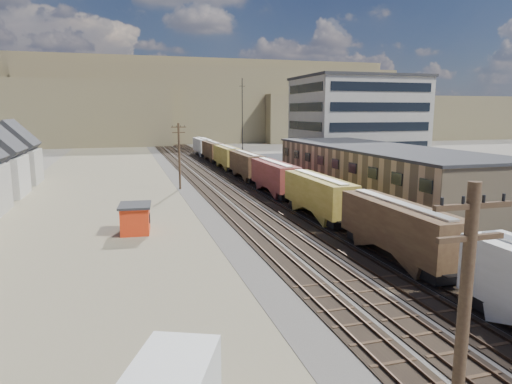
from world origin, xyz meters
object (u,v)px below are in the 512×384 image
object	(u,v)px
freight_train	(259,169)
maintenance_shed	(135,218)
utility_pole_north	(179,155)
parked_car_blue	(369,176)
utility_pole_south	(460,362)

from	to	relation	value
freight_train	maintenance_shed	xyz separation A→B (m)	(-19.55, -23.40, -1.34)
freight_train	utility_pole_north	bearing A→B (deg)	176.37
parked_car_blue	utility_pole_south	bearing A→B (deg)	-177.56
freight_train	utility_pole_north	size ratio (longest dim) A/B	11.97
utility_pole_north	maintenance_shed	size ratio (longest dim) A/B	2.42
utility_pole_south	maintenance_shed	xyz separation A→B (m)	(-7.26, 35.82, -3.85)
freight_train	parked_car_blue	distance (m)	20.21
maintenance_shed	parked_car_blue	bearing A→B (deg)	31.51
utility_pole_north	parked_car_blue	world-z (taller)	utility_pole_north
utility_pole_north	parked_car_blue	size ratio (longest dim) A/B	1.79
freight_train	maintenance_shed	world-z (taller)	freight_train
freight_train	utility_pole_south	xyz separation A→B (m)	(-12.30, -59.22, 2.50)
utility_pole_south	utility_pole_north	xyz separation A→B (m)	(0.00, 60.00, 0.00)
freight_train	utility_pole_north	world-z (taller)	utility_pole_north
freight_train	parked_car_blue	xyz separation A→B (m)	(20.09, 0.91, -2.02)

